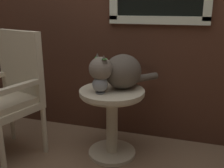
# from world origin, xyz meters

# --- Properties ---
(wicker_side_table) EXTENTS (0.54, 0.54, 0.59)m
(wicker_side_table) POSITION_xyz_m (0.14, 0.28, 0.41)
(wicker_side_table) COLOR beige
(wicker_side_table) RESTS_ON ground_plane
(wicker_chair) EXTENTS (0.60, 0.58, 1.05)m
(wicker_chair) POSITION_xyz_m (-0.68, 0.07, 0.57)
(wicker_chair) COLOR beige
(wicker_chair) RESTS_ON ground_plane
(cat) EXTENTS (0.49, 0.54, 0.31)m
(cat) POSITION_xyz_m (0.19, 0.33, 0.74)
(cat) COLOR brown
(cat) RESTS_ON wicker_side_table
(pewter_vase_with_ivy) EXTENTS (0.13, 0.12, 0.28)m
(pewter_vase_with_ivy) POSITION_xyz_m (0.07, 0.18, 0.68)
(pewter_vase_with_ivy) COLOR gray
(pewter_vase_with_ivy) RESTS_ON wicker_side_table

